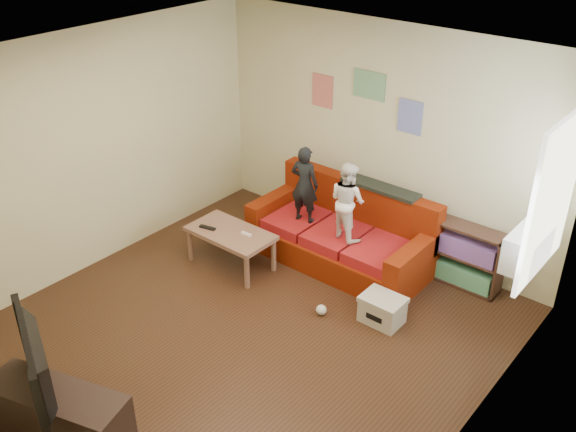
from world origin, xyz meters
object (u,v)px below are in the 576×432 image
Objects in this scene: child_b at (348,201)px; bookshelf at (462,258)px; sofa at (343,236)px; television at (47,361)px; file_box at (382,309)px; child_a at (305,184)px; tv_stand at (59,413)px; coffee_table at (231,236)px.

child_b is 1.41m from bookshelf.
child_b reaches higher than sofa.
television is at bearing -110.59° from bookshelf.
file_box is (0.86, -0.55, -0.75)m from child_b.
child_b is at bearing -152.34° from bookshelf.
file_box is (1.46, -0.55, -0.76)m from child_a.
tv_stand is at bearing 82.57° from child_a.
child_a is 1.04m from coffee_table.
tv_stand is (0.68, -2.73, -0.16)m from coffee_table.
sofa is 0.77m from child_a.
child_b is 1.26m from file_box.
child_b is 0.90× the size of coffee_table.
child_b is (0.60, 0.00, -0.01)m from child_a.
sofa is at bearing 144.11° from file_box.
sofa is 2.28× the size of child_a.
coffee_table is 0.91× the size of television.
television reaches higher than file_box.
coffee_table is at bearing 49.77° from child_b.
television reaches higher than sofa.
bookshelf is 4.39m from television.
sofa is 4.93× the size of file_box.
file_box is 0.36× the size of tv_stand.
file_box is 0.39× the size of television.
coffee_table is 2.84m from television.
bookshelf is 2.09× the size of file_box.
television is at bearing 72.76° from tv_stand.
sofa is 2.11× the size of coffee_table.
child_a is at bearing 14.52° from child_b.
bookshelf is 0.75× the size of tv_stand.
bookshelf is at bearing 52.17° from tv_stand.
coffee_table is 2.82m from tv_stand.
child_b is 0.82× the size of television.
sofa reaches higher than tv_stand.
coffee_table is at bearing 86.79° from tv_stand.
child_a is 0.77× the size of tv_stand.
bookshelf is 4.37m from tv_stand.
child_b reaches higher than file_box.
sofa is at bearing 68.95° from tv_stand.
television is (-0.39, -3.49, -0.13)m from child_b.
bookshelf reaches higher than tv_stand.
child_a is 3.50m from television.
file_box is at bearing 6.07° from coffee_table.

